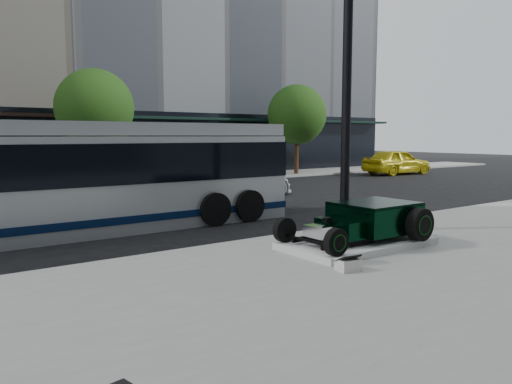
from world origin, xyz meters
TOP-DOWN VIEW (x-y plane):
  - ground at (0.00, 0.00)m, footprint 120.00×120.00m
  - sidewalk_far at (0.00, 14.00)m, footprint 70.00×4.00m
  - street_trees at (1.15, 13.07)m, footprint 29.80×3.80m
  - display_plinth at (1.10, -4.14)m, footprint 3.40×1.80m
  - hot_rod at (1.43, -4.14)m, footprint 3.22×2.00m
  - info_plaque at (-0.54, -5.42)m, footprint 0.44×0.36m
  - lamppost at (2.23, -2.64)m, footprint 0.43×0.43m
  - transit_bus at (-3.16, 1.80)m, footprint 12.12×2.88m
  - white_sedan at (4.71, 5.84)m, footprint 4.80×1.96m
  - yellow_taxi at (19.89, 9.66)m, footprint 5.09×2.31m

SIDE VIEW (x-z plane):
  - ground at x=0.00m, z-range 0.00..0.00m
  - sidewalk_far at x=0.00m, z-range 0.00..0.12m
  - display_plinth at x=1.10m, z-range 0.12..0.27m
  - info_plaque at x=-0.54m, z-range 0.09..0.40m
  - white_sedan at x=4.71m, z-range 0.00..1.39m
  - hot_rod at x=1.43m, z-range 0.29..1.10m
  - yellow_taxi at x=19.89m, z-range 0.00..1.69m
  - transit_bus at x=-3.16m, z-range 0.02..2.95m
  - lamppost at x=2.23m, z-range -0.18..7.68m
  - street_trees at x=1.15m, z-range 0.92..6.62m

